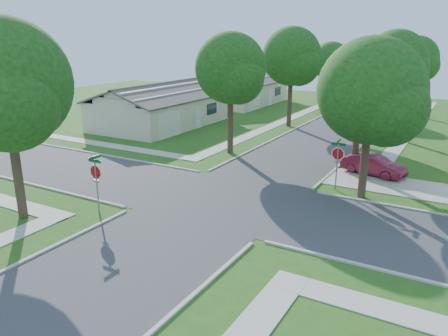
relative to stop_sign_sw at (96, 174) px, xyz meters
The scene contains 20 objects.
ground 6.95m from the stop_sign_sw, 45.00° to the left, with size 100.00×100.00×0.00m, color #255316.
road_ns 6.95m from the stop_sign_sw, 45.00° to the left, with size 7.00×100.00×0.02m, color #333335.
sidewalk_ne 32.61m from the stop_sign_sw, 70.62° to the left, with size 1.20×40.00×0.04m, color #9E9B91.
sidewalk_nw 30.80m from the stop_sign_sw, 92.61° to the left, with size 1.20×40.00×0.04m, color #9E9B91.
driveway 17.38m from the stop_sign_sw, 43.12° to the left, with size 8.80×3.60×0.05m, color #9E9B91.
stop_sign_sw is the anchor object (origin of this frame).
stop_sign_ne 13.29m from the stop_sign_sw, 45.00° to the left, with size 1.05×0.80×2.98m.
tree_e_near 17.04m from the stop_sign_sw, 55.41° to the left, with size 4.97×4.80×8.28m.
tree_e_mid 27.71m from the stop_sign_sw, 69.80° to the left, with size 5.59×5.40×9.21m.
tree_e_far 40.04m from the stop_sign_sw, 76.27° to the left, with size 5.17×5.00×8.72m.
tree_w_near 14.30m from the stop_sign_sw, 89.77° to the left, with size 5.38×5.20×8.97m.
tree_w_mid 26.09m from the stop_sign_sw, 89.87° to the left, with size 5.80×5.60×9.56m.
tree_w_far 38.86m from the stop_sign_sw, 89.93° to the left, with size 4.76×4.60×8.04m.
tree_sw_corner 5.54m from the stop_sign_sw, 140.03° to the right, with size 6.21×6.00×9.55m.
tree_ne_corner 14.64m from the stop_sign_sw, 38.84° to the left, with size 5.80×5.60×8.66m.
house_nw_near 22.71m from the stop_sign_sw, 119.83° to the left, with size 8.42×13.60×4.23m.
house_nw_far 38.40m from the stop_sign_sw, 107.10° to the left, with size 8.42×13.60×4.23m.
car_driveway 17.20m from the stop_sign_sw, 51.39° to the left, with size 1.40×4.03×1.33m, color maroon.
car_curb_east 28.37m from the stop_sign_sw, 73.81° to the left, with size 1.49×3.70×1.26m, color black.
car_curb_west 36.08m from the stop_sign_sw, 87.62° to the left, with size 1.92×4.71×1.37m, color black.
Camera 1 is at (11.00, -19.37, 8.56)m, focal length 35.00 mm.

